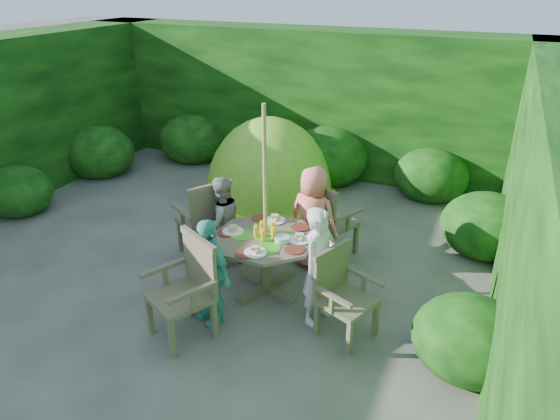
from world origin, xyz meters
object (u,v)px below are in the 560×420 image
at_px(garden_chair_front, 187,287).
at_px(child_back, 313,217).
at_px(parasol_pole, 265,204).
at_px(child_front, 209,271).
at_px(garden_chair_back, 328,219).
at_px(child_right, 319,267).
at_px(patio_table, 266,245).
at_px(garden_chair_right, 342,292).
at_px(dome_tent, 269,193).
at_px(garden_chair_left, 206,218).
at_px(child_left, 221,222).

distance_m(garden_chair_front, child_back, 1.89).
height_order(parasol_pole, child_front, parasol_pole).
bearing_deg(garden_chair_back, child_right, 130.02).
bearing_deg(parasol_pole, garden_chair_front, -110.80).
xyz_separation_m(patio_table, child_back, (0.29, 0.75, 0.06)).
xyz_separation_m(garden_chair_right, child_right, (-0.28, 0.11, 0.17)).
distance_m(child_front, dome_tent, 3.49).
height_order(patio_table, garden_chair_right, garden_chair_right).
bearing_deg(garden_chair_left, patio_table, 101.43).
distance_m(child_back, dome_tent, 2.43).
bearing_deg(child_front, garden_chair_right, 41.17).
bearing_deg(patio_table, garden_chair_left, 159.66).
relative_size(parasol_pole, dome_tent, 0.86).
height_order(garden_chair_left, child_front, child_front).
bearing_deg(child_front, patio_table, 94.79).
bearing_deg(garden_chair_front, child_right, 59.43).
bearing_deg(child_left, garden_chair_right, 102.37).
bearing_deg(parasol_pole, garden_chair_right, -21.16).
distance_m(parasol_pole, garden_chair_right, 1.26).
distance_m(garden_chair_left, child_left, 0.29).
bearing_deg(patio_table, child_front, -111.55).
xyz_separation_m(child_left, child_front, (0.46, -1.04, 0.00)).
relative_size(garden_chair_left, child_back, 0.78).
relative_size(patio_table, dome_tent, 0.61).
bearing_deg(garden_chair_front, garden_chair_back, 95.78).
xyz_separation_m(child_right, child_front, (-1.04, -0.46, -0.06)).
height_order(garden_chair_right, dome_tent, dome_tent).
distance_m(parasol_pole, garden_chair_front, 1.22).
height_order(garden_chair_front, child_back, child_back).
xyz_separation_m(garden_chair_front, dome_tent, (-0.77, 3.60, -0.54)).
height_order(garden_chair_right, child_left, child_left).
relative_size(patio_table, parasol_pole, 0.71).
height_order(child_right, child_back, child_right).
relative_size(patio_table, child_right, 1.19).
xyz_separation_m(patio_table, dome_tent, (-1.16, 2.58, -0.59)).
relative_size(child_right, child_back, 1.00).
relative_size(garden_chair_front, child_left, 0.86).
bearing_deg(child_left, child_front, 57.32).
xyz_separation_m(parasol_pole, garden_chair_left, (-1.02, 0.38, -0.55)).
height_order(child_left, child_back, child_back).
relative_size(garden_chair_back, dome_tent, 0.38).
height_order(garden_chair_front, dome_tent, dome_tent).
bearing_deg(child_back, garden_chair_right, 129.80).
xyz_separation_m(parasol_pole, dome_tent, (-1.16, 2.58, -1.10)).
relative_size(garden_chair_left, child_right, 0.78).
height_order(garden_chair_front, child_right, child_right).
distance_m(garden_chair_left, garden_chair_front, 1.54).
height_order(garden_chair_back, child_back, child_back).
xyz_separation_m(patio_table, garden_chair_back, (0.39, 1.02, -0.06)).
relative_size(parasol_pole, child_left, 1.86).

